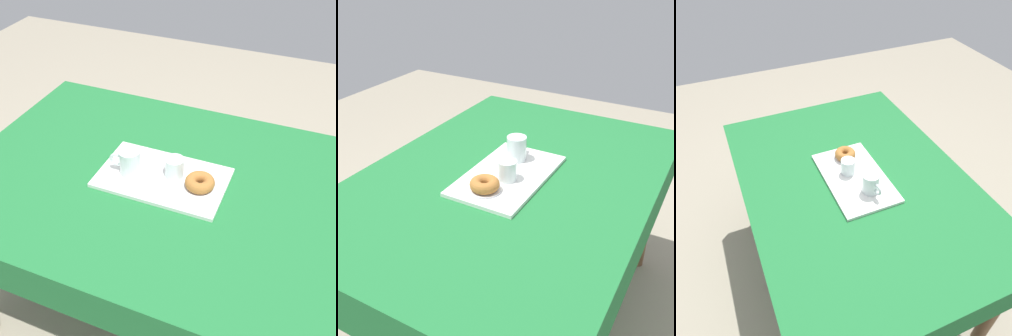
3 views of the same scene
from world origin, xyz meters
TOP-DOWN VIEW (x-y plane):
  - ground_plane at (0.00, 0.00)m, footprint 6.00×6.00m
  - dining_table at (0.00, 0.00)m, footprint 1.48×1.05m
  - serving_tray at (-0.02, -0.00)m, footprint 0.47×0.28m
  - tea_mug_left at (0.10, 0.02)m, footprint 0.12×0.08m
  - water_glass_near at (-0.06, -0.02)m, footprint 0.07×0.07m
  - donut_plate_left at (-0.16, 0.01)m, footprint 0.11×0.11m
  - sugar_donut_left at (-0.16, 0.01)m, footprint 0.11×0.11m

SIDE VIEW (x-z plane):
  - ground_plane at x=0.00m, z-range 0.00..0.00m
  - dining_table at x=0.00m, z-range 0.29..1.04m
  - serving_tray at x=-0.02m, z-range 0.76..0.77m
  - donut_plate_left at x=-0.16m, z-range 0.77..0.78m
  - sugar_donut_left at x=-0.16m, z-range 0.78..0.82m
  - water_glass_near at x=-0.06m, z-range 0.77..0.84m
  - tea_mug_left at x=0.10m, z-range 0.77..0.87m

